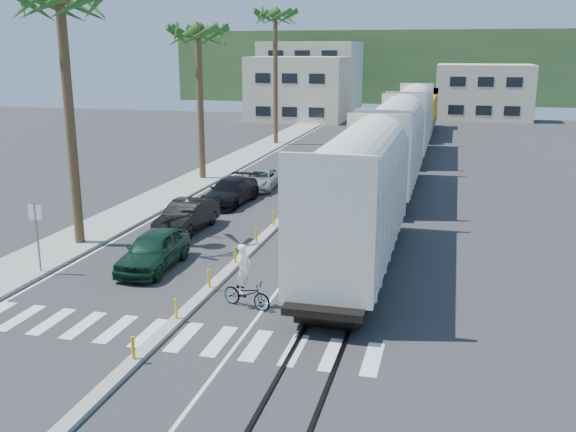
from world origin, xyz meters
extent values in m
plane|color=#28282B|center=(0.00, 0.00, 0.00)|extent=(140.00, 140.00, 0.00)
cube|color=gray|center=(-8.50, 25.00, 0.07)|extent=(3.00, 90.00, 0.15)
cube|color=black|center=(4.28, 28.00, 0.03)|extent=(0.12, 100.00, 0.06)
cube|color=black|center=(5.72, 28.00, 0.03)|extent=(0.12, 100.00, 0.06)
cube|color=gray|center=(0.00, 20.00, 0.07)|extent=(0.45, 60.00, 0.15)
cylinder|color=gold|center=(0.00, -4.00, 0.50)|extent=(0.10, 0.10, 0.70)
cylinder|color=gold|center=(0.00, -1.00, 0.50)|extent=(0.10, 0.10, 0.70)
cylinder|color=gold|center=(0.00, 2.00, 0.50)|extent=(0.10, 0.10, 0.70)
cylinder|color=gold|center=(0.00, 5.00, 0.50)|extent=(0.10, 0.10, 0.70)
cylinder|color=gold|center=(0.00, 8.00, 0.50)|extent=(0.10, 0.10, 0.70)
cylinder|color=gold|center=(0.00, 11.00, 0.50)|extent=(0.10, 0.10, 0.70)
cylinder|color=gold|center=(0.00, 14.00, 0.50)|extent=(0.10, 0.10, 0.70)
cylinder|color=gold|center=(0.00, 17.00, 0.50)|extent=(0.10, 0.10, 0.70)
cylinder|color=gold|center=(0.00, 20.00, 0.50)|extent=(0.10, 0.10, 0.70)
cylinder|color=gold|center=(0.00, 23.00, 0.50)|extent=(0.10, 0.10, 0.70)
cylinder|color=gold|center=(0.00, 26.00, 0.50)|extent=(0.10, 0.10, 0.70)
cylinder|color=gold|center=(0.00, 29.00, 0.50)|extent=(0.10, 0.10, 0.70)
cylinder|color=gold|center=(0.00, 32.00, 0.50)|extent=(0.10, 0.10, 0.70)
cylinder|color=gold|center=(0.00, 35.00, 0.50)|extent=(0.10, 0.10, 0.70)
cylinder|color=gold|center=(0.00, 38.00, 0.50)|extent=(0.10, 0.10, 0.70)
cylinder|color=gold|center=(0.00, 41.00, 0.50)|extent=(0.10, 0.10, 0.70)
cube|color=silver|center=(0.00, -2.00, 0.01)|extent=(14.00, 2.20, 0.01)
cube|color=silver|center=(-6.80, 25.00, 0.00)|extent=(0.12, 90.00, 0.01)
cube|color=silver|center=(2.50, 25.00, 0.00)|extent=(0.12, 90.00, 0.01)
cube|color=beige|center=(5.00, 5.71, 2.70)|extent=(3.00, 12.88, 3.40)
cylinder|color=beige|center=(5.00, 5.71, 4.40)|extent=(2.90, 12.58, 2.90)
cube|color=black|center=(5.00, 5.71, 0.50)|extent=(2.60, 12.88, 1.00)
cube|color=beige|center=(5.00, 20.71, 2.70)|extent=(3.00, 12.88, 3.40)
cylinder|color=beige|center=(5.00, 20.71, 4.40)|extent=(2.90, 12.58, 2.90)
cube|color=black|center=(5.00, 20.71, 0.50)|extent=(2.60, 12.88, 1.00)
cube|color=beige|center=(5.00, 35.71, 2.70)|extent=(3.00, 12.88, 3.40)
cylinder|color=beige|center=(5.00, 35.71, 4.40)|extent=(2.90, 12.58, 2.90)
cube|color=black|center=(5.00, 35.71, 0.50)|extent=(2.60, 12.88, 1.00)
cube|color=#4C4C4F|center=(5.00, 51.71, 1.05)|extent=(3.00, 17.00, 0.50)
cube|color=gold|center=(5.00, 50.71, 2.60)|extent=(2.70, 12.24, 2.60)
cube|color=gold|center=(5.00, 57.49, 2.90)|extent=(3.00, 3.74, 3.20)
cube|color=black|center=(5.00, 51.71, 0.45)|extent=(2.60, 13.60, 0.90)
cylinder|color=brown|center=(-8.00, 6.00, 5.50)|extent=(0.44, 0.44, 11.00)
cylinder|color=brown|center=(-8.30, 22.00, 5.00)|extent=(0.44, 0.44, 10.00)
sphere|color=#28541A|center=(-8.30, 22.00, 10.15)|extent=(3.20, 3.20, 3.20)
cylinder|color=brown|center=(-8.00, 40.00, 6.00)|extent=(0.44, 0.44, 12.00)
sphere|color=#28541A|center=(-8.00, 40.00, 12.15)|extent=(3.20, 3.20, 3.20)
cylinder|color=slate|center=(-7.30, 2.00, 1.50)|extent=(0.08, 0.08, 3.00)
cube|color=silver|center=(-7.30, 2.00, 2.60)|extent=(0.60, 0.04, 0.60)
cube|color=beige|center=(-11.00, 62.00, 4.00)|extent=(12.00, 10.00, 8.00)
cube|color=beige|center=(-13.00, 78.00, 5.00)|extent=(14.00, 12.00, 10.00)
cube|color=beige|center=(12.00, 70.00, 3.50)|extent=(12.00, 10.00, 7.00)
cube|color=#385628|center=(0.00, 100.00, 6.00)|extent=(80.00, 20.00, 12.00)
imported|color=#103020|center=(-3.18, 3.88, 0.79)|extent=(2.20, 4.77, 1.58)
imported|color=black|center=(-4.09, 9.48, 0.78)|extent=(2.05, 4.86, 1.56)
imported|color=black|center=(-3.95, 15.58, 0.75)|extent=(2.92, 5.51, 1.50)
imported|color=#B8BBBE|center=(-3.47, 20.15, 0.62)|extent=(2.38, 4.64, 1.25)
imported|color=#9EA0A5|center=(1.87, 0.86, 0.51)|extent=(1.70, 2.30, 1.02)
imported|color=white|center=(1.77, 0.86, 1.44)|extent=(0.87, 0.77, 1.77)
camera|label=1|loc=(8.61, -19.32, 8.86)|focal=40.00mm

